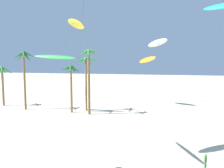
{
  "coord_description": "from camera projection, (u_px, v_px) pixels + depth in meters",
  "views": [
    {
      "loc": [
        4.77,
        0.91,
        9.22
      ],
      "look_at": [
        -0.99,
        25.02,
        6.65
      ],
      "focal_mm": 36.29,
      "sensor_mm": 36.0,
      "label": 1
    }
  ],
  "objects": [
    {
      "name": "person_foreground_walker",
      "position": [
        205.0,
        162.0,
        18.73
      ],
      "size": [
        0.31,
        0.46,
        1.61
      ],
      "color": "#338E56",
      "rests_on": "ground"
    },
    {
      "name": "flying_kite_4",
      "position": [
        75.0,
        24.0,
        20.13
      ],
      "size": [
        4.66,
        12.19,
        13.5
      ],
      "color": "yellow",
      "rests_on": "ground"
    },
    {
      "name": "palm_tree_4",
      "position": [
        86.0,
        66.0,
        41.06
      ],
      "size": [
        4.7,
        4.71,
        9.84
      ],
      "color": "brown",
      "rests_on": "ground"
    },
    {
      "name": "flying_kite_9",
      "position": [
        55.0,
        57.0,
        39.87
      ],
      "size": [
        8.2,
        9.89,
        10.5
      ],
      "color": "green",
      "rests_on": "ground"
    },
    {
      "name": "palm_tree_3",
      "position": [
        89.0,
        64.0,
        38.11
      ],
      "size": [
        3.6,
        3.48,
        11.2
      ],
      "color": "brown",
      "rests_on": "ground"
    },
    {
      "name": "flying_kite_5",
      "position": [
        157.0,
        43.0,
        48.39
      ],
      "size": [
        5.12,
        13.18,
        14.05
      ],
      "color": "white",
      "rests_on": "ground"
    },
    {
      "name": "palm_tree_0",
      "position": [
        2.0,
        74.0,
        45.89
      ],
      "size": [
        4.74,
        4.42,
        8.11
      ],
      "color": "olive",
      "rests_on": "ground"
    },
    {
      "name": "palm_tree_2",
      "position": [
        71.0,
        75.0,
        39.67
      ],
      "size": [
        3.49,
        3.41,
        8.48
      ],
      "color": "olive",
      "rests_on": "ground"
    },
    {
      "name": "flying_kite_0",
      "position": [
        147.0,
        60.0,
        45.98
      ],
      "size": [
        4.09,
        9.34,
        10.43
      ],
      "color": "orange",
      "rests_on": "ground"
    },
    {
      "name": "palm_tree_1",
      "position": [
        24.0,
        63.0,
        41.91
      ],
      "size": [
        3.72,
        4.18,
        10.98
      ],
      "color": "brown",
      "rests_on": "ground"
    }
  ]
}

